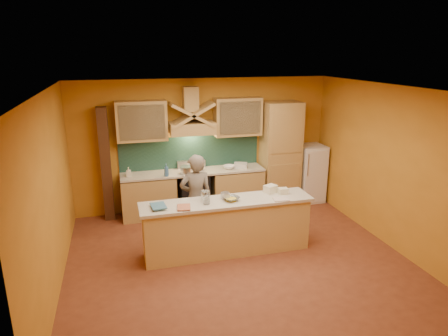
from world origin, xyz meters
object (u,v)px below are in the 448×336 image
object	(u,v)px
fridge	(310,173)
kitchen_scale	(225,196)
mixing_bowl	(231,199)
person	(196,198)
stove	(194,192)

from	to	relation	value
fridge	kitchen_scale	world-z (taller)	fridge
kitchen_scale	mixing_bowl	distance (m)	0.12
fridge	person	distance (m)	3.19
kitchen_scale	stove	bearing A→B (deg)	96.27
fridge	kitchen_scale	size ratio (longest dim) A/B	10.25
person	fridge	bearing A→B (deg)	-157.11
stove	person	world-z (taller)	person
stove	mixing_bowl	bearing A→B (deg)	-82.19
fridge	kitchen_scale	xyz separation A→B (m)	(-2.51, -1.83, 0.35)
stove	mixing_bowl	distance (m)	2.01
stove	mixing_bowl	xyz separation A→B (m)	(0.26, -1.92, 0.53)
stove	person	bearing A→B (deg)	-99.14
mixing_bowl	kitchen_scale	bearing A→B (deg)	131.36
person	mixing_bowl	bearing A→B (deg)	126.45
kitchen_scale	person	bearing A→B (deg)	127.52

